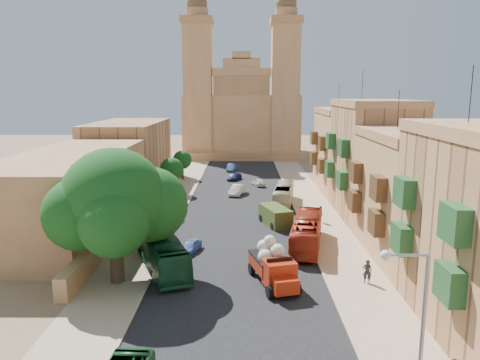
{
  "coord_description": "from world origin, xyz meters",
  "views": [
    {
      "loc": [
        0.41,
        -30.73,
        14.76
      ],
      "look_at": [
        0.0,
        26.0,
        4.0
      ],
      "focal_mm": 35.0,
      "sensor_mm": 36.0,
      "label": 1
    }
  ],
  "objects_px": {
    "red_truck": "(273,264)",
    "olive_pickup": "(275,216)",
    "bus_red_east": "(307,232)",
    "church": "(242,114)",
    "bus_cream_east": "(283,194)",
    "car_cream": "(269,207)",
    "car_blue_a": "(191,246)",
    "street_tree_b": "(157,189)",
    "car_white_a": "(237,190)",
    "car_blue_b": "(231,167)",
    "bus_green_north": "(161,251)",
    "street_tree_a": "(133,217)",
    "street_tree_c": "(172,170)",
    "car_dkblue": "(235,177)",
    "car_white_b": "(259,182)",
    "street_tree_d": "(182,160)",
    "pedestrian_a": "(367,271)",
    "streetlamp": "(413,317)",
    "pedestrian_c": "(321,214)",
    "ficus_tree": "(115,204)"
  },
  "relations": [
    {
      "from": "ficus_tree",
      "to": "bus_green_north",
      "type": "height_order",
      "value": "ficus_tree"
    },
    {
      "from": "street_tree_a",
      "to": "car_white_a",
      "type": "xyz_separation_m",
      "value": [
        9.5,
        23.53,
        -2.35
      ]
    },
    {
      "from": "pedestrian_a",
      "to": "street_tree_b",
      "type": "bearing_deg",
      "value": -26.03
    },
    {
      "from": "olive_pickup",
      "to": "car_blue_b",
      "type": "distance_m",
      "value": 36.82
    },
    {
      "from": "street_tree_c",
      "to": "olive_pickup",
      "type": "bearing_deg",
      "value": -48.81
    },
    {
      "from": "bus_cream_east",
      "to": "car_blue_a",
      "type": "xyz_separation_m",
      "value": [
        -10.26,
        -19.11,
        -0.75
      ]
    },
    {
      "from": "car_white_a",
      "to": "car_cream",
      "type": "bearing_deg",
      "value": -50.51
    },
    {
      "from": "car_blue_b",
      "to": "streetlamp",
      "type": "bearing_deg",
      "value": -75.72
    },
    {
      "from": "street_tree_d",
      "to": "olive_pickup",
      "type": "relative_size",
      "value": 0.91
    },
    {
      "from": "streetlamp",
      "to": "bus_red_east",
      "type": "bearing_deg",
      "value": 92.86
    },
    {
      "from": "church",
      "to": "car_blue_a",
      "type": "xyz_separation_m",
      "value": [
        -4.5,
        -67.63,
        -8.97
      ]
    },
    {
      "from": "church",
      "to": "street_tree_a",
      "type": "distance_m",
      "value": 67.67
    },
    {
      "from": "bus_red_east",
      "to": "car_white_a",
      "type": "height_order",
      "value": "bus_red_east"
    },
    {
      "from": "olive_pickup",
      "to": "car_blue_a",
      "type": "distance_m",
      "value": 12.4
    },
    {
      "from": "olive_pickup",
      "to": "street_tree_b",
      "type": "bearing_deg",
      "value": 164.05
    },
    {
      "from": "bus_green_north",
      "to": "bus_cream_east",
      "type": "xyz_separation_m",
      "value": [
        12.27,
        23.36,
        -0.23
      ]
    },
    {
      "from": "pedestrian_a",
      "to": "olive_pickup",
      "type": "bearing_deg",
      "value": -50.26
    },
    {
      "from": "street_tree_b",
      "to": "car_blue_b",
      "type": "xyz_separation_m",
      "value": [
        8.16,
        32.35,
        -2.65
      ]
    },
    {
      "from": "red_truck",
      "to": "car_blue_b",
      "type": "height_order",
      "value": "red_truck"
    },
    {
      "from": "red_truck",
      "to": "bus_red_east",
      "type": "distance_m",
      "value": 9.67
    },
    {
      "from": "street_tree_a",
      "to": "street_tree_b",
      "type": "relative_size",
      "value": 0.92
    },
    {
      "from": "church",
      "to": "bus_cream_east",
      "type": "distance_m",
      "value": 49.55
    },
    {
      "from": "car_white_b",
      "to": "car_blue_b",
      "type": "relative_size",
      "value": 0.84
    },
    {
      "from": "ficus_tree",
      "to": "olive_pickup",
      "type": "relative_size",
      "value": 1.96
    },
    {
      "from": "street_tree_b",
      "to": "car_cream",
      "type": "relative_size",
      "value": 1.22
    },
    {
      "from": "red_truck",
      "to": "olive_pickup",
      "type": "height_order",
      "value": "red_truck"
    },
    {
      "from": "car_dkblue",
      "to": "street_tree_d",
      "type": "bearing_deg",
      "value": -165.19
    },
    {
      "from": "car_blue_a",
      "to": "street_tree_b",
      "type": "bearing_deg",
      "value": 129.0
    },
    {
      "from": "car_blue_a",
      "to": "car_cream",
      "type": "relative_size",
      "value": 0.79
    },
    {
      "from": "bus_green_north",
      "to": "car_cream",
      "type": "xyz_separation_m",
      "value": [
        10.1,
        19.34,
        -0.96
      ]
    },
    {
      "from": "pedestrian_a",
      "to": "bus_green_north",
      "type": "bearing_deg",
      "value": 9.12
    },
    {
      "from": "street_tree_d",
      "to": "car_blue_b",
      "type": "relative_size",
      "value": 1.21
    },
    {
      "from": "car_cream",
      "to": "car_dkblue",
      "type": "xyz_separation_m",
      "value": [
        -4.68,
        20.97,
        -0.0
      ]
    },
    {
      "from": "street_tree_c",
      "to": "pedestrian_a",
      "type": "xyz_separation_m",
      "value": [
        20.1,
        -32.18,
        -2.64
      ]
    },
    {
      "from": "street_tree_c",
      "to": "street_tree_d",
      "type": "bearing_deg",
      "value": 90.0
    },
    {
      "from": "red_truck",
      "to": "olive_pickup",
      "type": "bearing_deg",
      "value": 85.65
    },
    {
      "from": "car_white_a",
      "to": "car_blue_b",
      "type": "xyz_separation_m",
      "value": [
        -1.34,
        20.82,
        -0.05
      ]
    },
    {
      "from": "car_blue_a",
      "to": "church",
      "type": "bearing_deg",
      "value": 102.28
    },
    {
      "from": "street_tree_d",
      "to": "car_white_a",
      "type": "distance_m",
      "value": 15.89
    },
    {
      "from": "bus_green_north",
      "to": "car_white_a",
      "type": "xyz_separation_m",
      "value": [
        6.0,
        28.79,
        -0.8
      ]
    },
    {
      "from": "church",
      "to": "street_tree_d",
      "type": "xyz_separation_m",
      "value": [
        -10.0,
        -30.61,
        -6.21
      ]
    },
    {
      "from": "bus_red_east",
      "to": "car_dkblue",
      "type": "xyz_separation_m",
      "value": [
        -7.58,
        34.6,
        -0.92
      ]
    },
    {
      "from": "street_tree_d",
      "to": "streetlamp",
      "type": "relative_size",
      "value": 0.6
    },
    {
      "from": "bus_cream_east",
      "to": "car_cream",
      "type": "height_order",
      "value": "bus_cream_east"
    },
    {
      "from": "car_blue_a",
      "to": "bus_cream_east",
      "type": "bearing_deg",
      "value": 77.83
    },
    {
      "from": "street_tree_d",
      "to": "pedestrian_c",
      "type": "bearing_deg",
      "value": -54.56
    },
    {
      "from": "streetlamp",
      "to": "pedestrian_c",
      "type": "relative_size",
      "value": 4.23
    },
    {
      "from": "ficus_tree",
      "to": "car_cream",
      "type": "height_order",
      "value": "ficus_tree"
    },
    {
      "from": "street_tree_a",
      "to": "pedestrian_a",
      "type": "height_order",
      "value": "street_tree_a"
    },
    {
      "from": "street_tree_b",
      "to": "car_dkblue",
      "type": "height_order",
      "value": "street_tree_b"
    }
  ]
}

